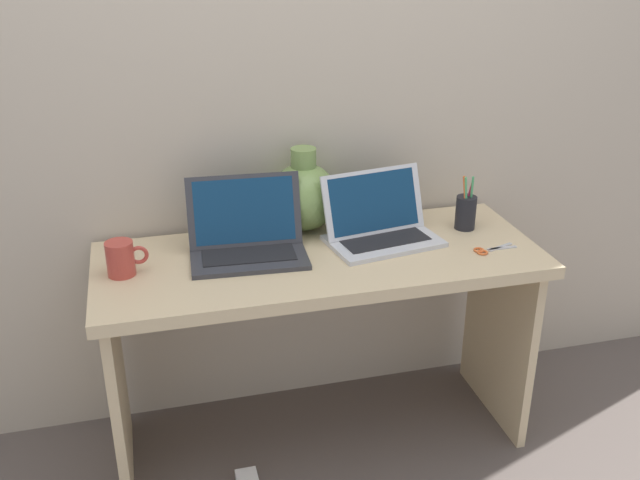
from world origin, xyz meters
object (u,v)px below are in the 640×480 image
pen_cup (466,212)px  scissors (488,250)px  laptop_right (379,223)px  power_brick (247,478)px  laptop_left (247,235)px  coffee_mug (121,258)px  green_vase (304,195)px

pen_cup → scissors: pen_cup is taller
laptop_right → power_brick: (-0.50, -0.23, -0.76)m
pen_cup → scissors: 0.20m
laptop_left → pen_cup: size_ratio=1.96×
laptop_right → coffee_mug: size_ratio=3.12×
pen_cup → scissors: (-0.01, -0.19, -0.06)m
laptop_left → power_brick: 0.80m
laptop_left → green_vase: size_ratio=1.32×
pen_cup → power_brick: pen_cup is taller
laptop_left → power_brick: (-0.07, -0.23, -0.76)m
pen_cup → power_brick: bearing=-163.5°
laptop_left → laptop_right: size_ratio=0.97×
laptop_left → scissors: laptop_left is taller
coffee_mug → pen_cup: (1.13, 0.07, 0.01)m
scissors → power_brick: size_ratio=2.11×
laptop_right → power_brick: size_ratio=5.53×
green_vase → power_brick: green_vase is taller
laptop_left → laptop_right: 0.44m
power_brick → laptop_left: bearing=73.5°
laptop_right → power_brick: laptop_right is taller
laptop_left → green_vase: 0.27m
laptop_right → pen_cup: bearing=2.3°
scissors → power_brick: scissors is taller
laptop_right → coffee_mug: 0.82m
laptop_left → power_brick: laptop_left is taller
scissors → coffee_mug: bearing=173.9°
scissors → pen_cup: bearing=88.4°
green_vase → coffee_mug: size_ratio=2.29×
laptop_right → scissors: size_ratio=2.62×
laptop_right → scissors: 0.36m
green_vase → scissors: green_vase is taller
coffee_mug → pen_cup: bearing=3.4°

